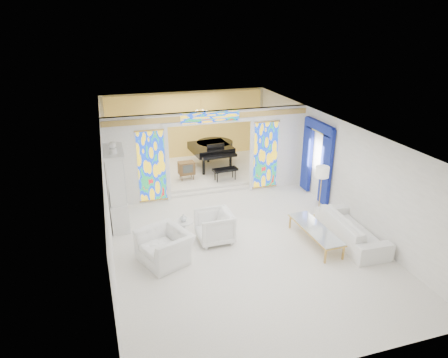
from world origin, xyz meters
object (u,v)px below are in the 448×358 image
object	(u,v)px
armchair_right	(214,227)
tv_console	(186,168)
china_cabinet	(117,189)
sofa	(352,229)
grand_piano	(213,148)
armchair_left	(165,247)
coffee_table	(315,229)

from	to	relation	value
armchair_right	tv_console	size ratio (longest dim) A/B	1.42
china_cabinet	sofa	bearing A→B (deg)	-25.00
sofa	tv_console	world-z (taller)	tv_console
armchair_right	grand_piano	bearing A→B (deg)	163.91
china_cabinet	armchair_left	bearing A→B (deg)	-67.32
tv_console	armchair_right	bearing A→B (deg)	-95.73
armchair_right	sofa	xyz separation A→B (m)	(3.69, -1.11, -0.07)
sofa	tv_console	xyz separation A→B (m)	(-3.56, 5.47, 0.25)
grand_piano	tv_console	size ratio (longest dim) A/B	4.32
china_cabinet	sofa	distance (m)	6.85
china_cabinet	armchair_right	bearing A→B (deg)	-35.49
coffee_table	china_cabinet	bearing A→B (deg)	152.27
china_cabinet	tv_console	bearing A→B (deg)	44.83
armchair_left	grand_piano	world-z (taller)	grand_piano
china_cabinet	armchair_right	world-z (taller)	china_cabinet
tv_console	grand_piano	bearing A→B (deg)	36.27
tv_console	sofa	bearing A→B (deg)	-60.99
armchair_left	grand_piano	distance (m)	6.82
china_cabinet	armchair_right	xyz separation A→B (m)	(2.48, -1.77, -0.73)
coffee_table	grand_piano	xyz separation A→B (m)	(-1.16, 6.45, 0.52)
coffee_table	tv_console	xyz separation A→B (m)	(-2.52, 5.29, 0.20)
armchair_right	sofa	world-z (taller)	armchair_right
armchair_right	china_cabinet	bearing A→B (deg)	-126.45
coffee_table	grand_piano	size ratio (longest dim) A/B	0.71
china_cabinet	coffee_table	bearing A→B (deg)	-27.73
china_cabinet	coffee_table	distance (m)	5.84
armchair_left	china_cabinet	bearing A→B (deg)	179.07
armchair_left	armchair_right	bearing A→B (deg)	88.16
china_cabinet	coffee_table	xyz separation A→B (m)	(5.13, -2.70, -0.74)
armchair_left	grand_piano	size ratio (longest dim) A/B	0.43
sofa	grand_piano	distance (m)	7.00
grand_piano	tv_console	bearing A→B (deg)	-144.77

